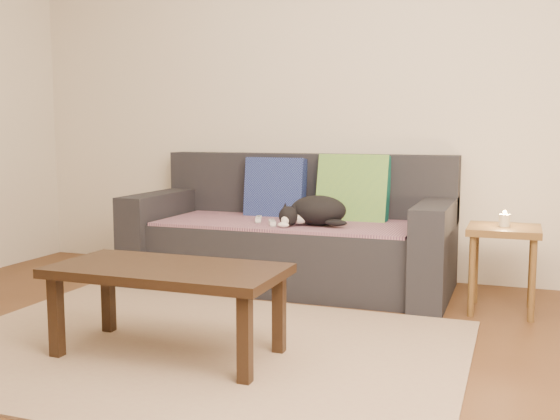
{
  "coord_description": "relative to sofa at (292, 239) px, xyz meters",
  "views": [
    {
      "loc": [
        1.42,
        -2.53,
        1.03
      ],
      "look_at": [
        0.05,
        1.2,
        0.55
      ],
      "focal_mm": 42.0,
      "sensor_mm": 36.0,
      "label": 1
    }
  ],
  "objects": [
    {
      "name": "throw_blanket",
      "position": [
        0.0,
        -0.09,
        0.12
      ],
      "size": [
        1.66,
        0.74,
        0.02
      ],
      "primitive_type": "cube",
      "color": "#412444",
      "rests_on": "sofa"
    },
    {
      "name": "wii_remote_a",
      "position": [
        -0.04,
        -0.28,
        0.15
      ],
      "size": [
        0.1,
        0.15,
        0.03
      ],
      "primitive_type": "cube",
      "rotation": [
        0.0,
        0.0,
        2.01
      ],
      "color": "white",
      "rests_on": "throw_blanket"
    },
    {
      "name": "coffee_table",
      "position": [
        -0.06,
        -1.54,
        0.06
      ],
      "size": [
        1.06,
        0.53,
        0.42
      ],
      "color": "black",
      "rests_on": "rug"
    },
    {
      "name": "back_wall",
      "position": [
        0.0,
        0.43,
        0.99
      ],
      "size": [
        4.5,
        0.04,
        2.6
      ],
      "primitive_type": "cube",
      "color": "beige",
      "rests_on": "ground"
    },
    {
      "name": "cushion_navy",
      "position": [
        -0.18,
        0.17,
        0.32
      ],
      "size": [
        0.42,
        0.16,
        0.43
      ],
      "primitive_type": "cube",
      "rotation": [
        -0.13,
        0.0,
        0.0
      ],
      "color": "#131955",
      "rests_on": "throw_blanket"
    },
    {
      "name": "wii_remote_b",
      "position": [
        -0.18,
        -0.16,
        0.15
      ],
      "size": [
        0.08,
        0.15,
        0.03
      ],
      "primitive_type": "cube",
      "rotation": [
        0.0,
        0.0,
        1.9
      ],
      "color": "white",
      "rests_on": "throw_blanket"
    },
    {
      "name": "rug",
      "position": [
        0.0,
        -1.42,
        -0.3
      ],
      "size": [
        2.5,
        1.8,
        0.01
      ],
      "primitive_type": "cube",
      "color": "tan",
      "rests_on": "ground"
    },
    {
      "name": "cat",
      "position": [
        0.22,
        -0.2,
        0.22
      ],
      "size": [
        0.43,
        0.32,
        0.19
      ],
      "rotation": [
        0.0,
        0.0,
        0.0
      ],
      "color": "black",
      "rests_on": "throw_blanket"
    },
    {
      "name": "candle",
      "position": [
        1.35,
        -0.23,
        0.22
      ],
      "size": [
        0.06,
        0.06,
        0.09
      ],
      "color": "beige",
      "rests_on": "side_table"
    },
    {
      "name": "sofa",
      "position": [
        0.0,
        0.0,
        0.0
      ],
      "size": [
        2.1,
        0.94,
        0.87
      ],
      "color": "#232328",
      "rests_on": "ground"
    },
    {
      "name": "ground",
      "position": [
        0.0,
        -1.57,
        -0.31
      ],
      "size": [
        4.5,
        4.5,
        0.0
      ],
      "primitive_type": "plane",
      "color": "brown",
      "rests_on": "ground"
    },
    {
      "name": "cushion_green",
      "position": [
        0.37,
        0.17,
        0.32
      ],
      "size": [
        0.48,
        0.23,
        0.49
      ],
      "primitive_type": "cube",
      "rotation": [
        -0.25,
        0.0,
        0.0
      ],
      "color": "#0D5349",
      "rests_on": "throw_blanket"
    },
    {
      "name": "side_table",
      "position": [
        1.35,
        -0.23,
        0.1
      ],
      "size": [
        0.4,
        0.4,
        0.49
      ],
      "color": "brown",
      "rests_on": "ground"
    }
  ]
}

